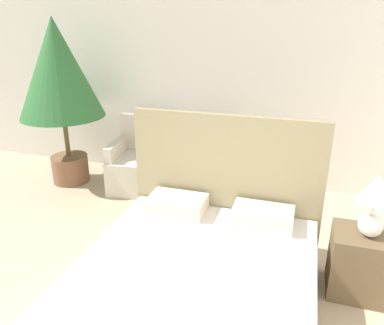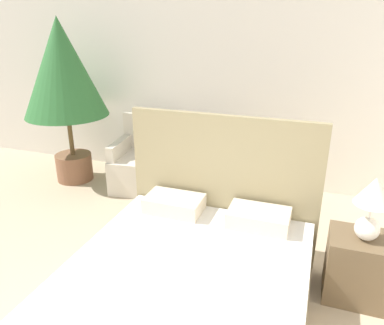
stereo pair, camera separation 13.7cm
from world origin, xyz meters
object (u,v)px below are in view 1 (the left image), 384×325
(bed, at_px, (193,291))
(table_lamp, at_px, (376,199))
(armchair_near_window_right, at_px, (202,175))
(potted_palm, at_px, (58,75))
(nightstand, at_px, (365,264))
(side_table, at_px, (167,178))
(armchair_near_window_left, at_px, (136,167))

(bed, height_order, table_lamp, bed)
(bed, bearing_deg, armchair_near_window_right, 104.30)
(potted_palm, height_order, nightstand, potted_palm)
(potted_palm, relative_size, table_lamp, 4.22)
(side_table, bearing_deg, armchair_near_window_left, 171.83)
(armchair_near_window_left, relative_size, side_table, 2.14)
(table_lamp, xyz_separation_m, side_table, (-2.16, 1.27, -0.64))
(potted_palm, bearing_deg, armchair_near_window_left, 4.65)
(potted_palm, height_order, table_lamp, potted_palm)
(bed, bearing_deg, side_table, 115.98)
(bed, height_order, armchair_near_window_right, bed)
(potted_palm, distance_m, table_lamp, 3.83)
(armchair_near_window_right, bearing_deg, bed, -81.86)
(nightstand, relative_size, side_table, 1.27)
(table_lamp, bearing_deg, armchair_near_window_right, 142.27)
(potted_palm, distance_m, nightstand, 3.97)
(bed, height_order, nightstand, bed)
(nightstand, xyz_separation_m, table_lamp, (-0.02, -0.02, 0.59))
(armchair_near_window_left, bearing_deg, nightstand, -33.14)
(armchair_near_window_right, height_order, side_table, armchair_near_window_right)
(bed, bearing_deg, table_lamp, 30.27)
(bed, relative_size, armchair_near_window_right, 2.37)
(bed, distance_m, armchair_near_window_left, 2.47)
(armchair_near_window_left, xyz_separation_m, table_lamp, (2.61, -1.33, 0.57))
(nightstand, distance_m, table_lamp, 0.59)
(armchair_near_window_left, height_order, armchair_near_window_right, same)
(bed, bearing_deg, armchair_near_window_left, 124.67)
(potted_palm, xyz_separation_m, nightstand, (3.59, -1.24, -1.17))
(armchair_near_window_right, bearing_deg, table_lamp, -43.89)
(armchair_near_window_right, bearing_deg, potted_palm, 176.26)
(armchair_near_window_right, bearing_deg, nightstand, -43.28)
(armchair_near_window_right, xyz_separation_m, table_lamp, (1.72, -1.33, 0.57))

